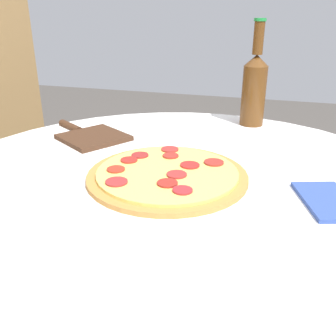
# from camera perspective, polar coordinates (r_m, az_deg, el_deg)

# --- Properties ---
(table) EXTENTS (1.06, 1.06, 0.70)m
(table) POSITION_cam_1_polar(r_m,az_deg,el_deg) (0.83, 1.52, -11.77)
(table) COLOR white
(table) RESTS_ON ground_plane
(pizza) EXTENTS (0.32, 0.32, 0.02)m
(pizza) POSITION_cam_1_polar(r_m,az_deg,el_deg) (0.76, -0.03, -0.83)
(pizza) COLOR #B77F3D
(pizza) RESTS_ON table
(beer_bottle) EXTENTS (0.07, 0.07, 0.29)m
(beer_bottle) POSITION_cam_1_polar(r_m,az_deg,el_deg) (1.12, 13.01, 11.99)
(beer_bottle) COLOR #563314
(beer_bottle) RESTS_ON table
(pizza_paddle) EXTENTS (0.21, 0.26, 0.02)m
(pizza_paddle) POSITION_cam_1_polar(r_m,az_deg,el_deg) (1.02, -11.85, 4.85)
(pizza_paddle) COLOR #422819
(pizza_paddle) RESTS_ON table
(napkin) EXTENTS (0.16, 0.12, 0.01)m
(napkin) POSITION_cam_1_polar(r_m,az_deg,el_deg) (0.72, 23.13, -4.60)
(napkin) COLOR #334C99
(napkin) RESTS_ON table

